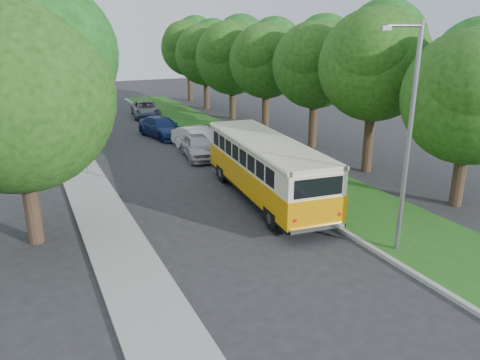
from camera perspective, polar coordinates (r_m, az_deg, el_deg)
name	(u,v)px	position (r m, az deg, el deg)	size (l,w,h in m)	color
ground	(260,247)	(17.64, 2.43, -8.14)	(120.00, 120.00, 0.00)	#262628
curb	(277,191)	(23.27, 4.58, -1.35)	(0.20, 70.00, 0.15)	gray
grass_verge	(317,185)	(24.47, 9.36, -0.57)	(4.50, 70.00, 0.13)	#225015
sidewalk	(105,220)	(20.66, -16.18, -4.65)	(2.20, 70.00, 0.12)	gray
treeline	(181,56)	(33.73, -7.23, 14.77)	(24.27, 41.91, 9.46)	#332319
lamppost_near	(407,135)	(16.70, 19.72, 5.20)	(1.71, 0.16, 8.00)	gray
lamppost_far	(68,92)	(30.33, -20.28, 10.02)	(1.71, 0.16, 7.50)	gray
warning_sign	(85,145)	(26.82, -18.41, 4.04)	(0.56, 0.10, 2.50)	gray
vintage_bus	(266,170)	(21.77, 3.20, 1.23)	(2.58, 10.03, 2.98)	orange
car_silver	(199,146)	(29.35, -5.08, 4.10)	(1.74, 4.32, 1.47)	#B1B0B6
car_white	(198,139)	(31.20, -5.13, 4.99)	(1.62, 4.64, 1.53)	silver
car_blue	(162,127)	(35.48, -9.48, 6.35)	(2.05, 5.04, 1.46)	navy
car_grey	(145,109)	(44.07, -11.45, 8.46)	(2.31, 5.00, 1.39)	#575B5F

